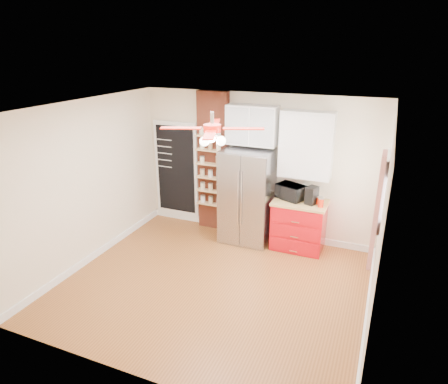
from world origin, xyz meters
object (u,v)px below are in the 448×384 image
at_px(coffee_maker, 312,195).
at_px(pantry_jar_oats, 202,160).
at_px(fridge, 247,196).
at_px(toaster_oven, 290,192).
at_px(red_cabinet, 299,225).
at_px(ceiling_fan, 212,129).
at_px(canister_left, 321,203).

relative_size(coffee_maker, pantry_jar_oats, 2.63).
relative_size(fridge, toaster_oven, 3.64).
distance_m(red_cabinet, ceiling_fan, 2.75).
xyz_separation_m(fridge, canister_left, (1.34, -0.06, 0.10)).
height_order(coffee_maker, canister_left, coffee_maker).
bearing_deg(canister_left, toaster_oven, 162.72).
bearing_deg(ceiling_fan, toaster_oven, 67.50).
xyz_separation_m(red_cabinet, ceiling_fan, (-0.92, -1.68, 1.97)).
relative_size(toaster_oven, canister_left, 3.22).
bearing_deg(fridge, toaster_oven, 8.29).
bearing_deg(pantry_jar_oats, fridge, -7.29).
xyz_separation_m(fridge, toaster_oven, (0.77, 0.11, 0.16)).
height_order(red_cabinet, coffee_maker, coffee_maker).
relative_size(ceiling_fan, coffee_maker, 4.50).
bearing_deg(coffee_maker, ceiling_fan, -104.17).
height_order(toaster_oven, canister_left, toaster_oven).
height_order(red_cabinet, toaster_oven, toaster_oven).
xyz_separation_m(coffee_maker, pantry_jar_oats, (-2.12, 0.10, 0.38)).
bearing_deg(ceiling_fan, canister_left, 50.51).
xyz_separation_m(toaster_oven, canister_left, (0.57, -0.18, -0.06)).
bearing_deg(red_cabinet, canister_left, -17.19).
bearing_deg(toaster_oven, coffee_maker, 9.69).
height_order(fridge, toaster_oven, fridge).
height_order(fridge, canister_left, fridge).
height_order(fridge, coffee_maker, fridge).
relative_size(ceiling_fan, canister_left, 9.37).
xyz_separation_m(fridge, pantry_jar_oats, (-0.96, 0.12, 0.56)).
distance_m(coffee_maker, pantry_jar_oats, 2.16).
xyz_separation_m(fridge, ceiling_fan, (0.05, -1.63, 1.55)).
relative_size(red_cabinet, canister_left, 6.29).
bearing_deg(canister_left, pantry_jar_oats, 175.35).
xyz_separation_m(fridge, coffee_maker, (1.16, 0.02, 0.18)).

